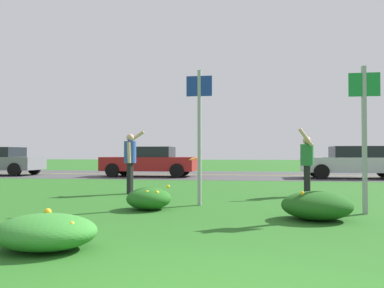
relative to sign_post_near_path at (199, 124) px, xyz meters
name	(u,v)px	position (x,y,z in m)	size (l,w,h in m)	color
ground_plane	(244,192)	(0.89, 3.10, -1.77)	(120.00, 120.00, 0.00)	#26601E
highway_strip	(248,175)	(0.89, 12.12, -1.76)	(120.00, 8.40, 0.01)	#424244
highway_center_stripe	(248,175)	(0.89, 12.12, -1.76)	(120.00, 0.16, 0.00)	yellow
daylily_clump_front_left	(149,199)	(-0.92, -0.79, -1.55)	(0.90, 0.93, 0.49)	#23661E
daylily_clump_mid_center	(46,232)	(-1.25, -4.19, -1.56)	(1.21, 1.02, 0.46)	#337F2D
daylily_clump_front_right	(317,205)	(2.22, -1.55, -1.53)	(1.19, 1.10, 0.51)	#1E5619
sign_post_near_path	(199,124)	(0.00, 0.00, 0.00)	(0.56, 0.10, 2.94)	#93969B
sign_post_by_roadside	(364,124)	(3.21, -0.76, -0.10)	(0.56, 0.10, 2.76)	#93969B
person_thrower_blue_shirt	(130,158)	(-2.24, 2.14, -0.76)	(0.53, 0.50, 1.78)	#2D4C9E
person_catcher_green_shirt	(307,160)	(2.57, 2.35, -0.82)	(0.42, 0.50, 1.79)	#287038
frisbee_orange	(194,159)	(-0.50, 2.52, -0.79)	(0.28, 0.27, 0.13)	orange
car_silver_center_left	(354,162)	(5.67, 10.24, -1.03)	(4.50, 2.00, 1.45)	#B7BABF
car_red_center_right	(150,161)	(-3.84, 10.24, -1.03)	(4.50, 2.00, 1.45)	maroon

